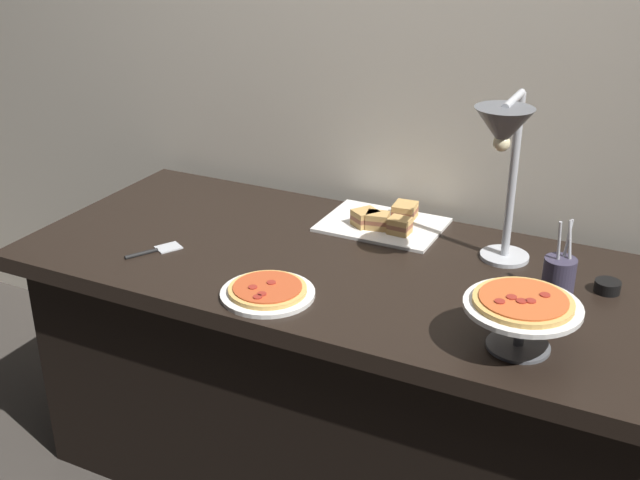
# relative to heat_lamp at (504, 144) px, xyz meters

# --- Properties ---
(ground_plane) EXTENTS (8.00, 8.00, 0.00)m
(ground_plane) POSITION_rel_heat_lamp_xyz_m (-0.40, -0.08, -1.14)
(ground_plane) COLOR #38332D
(back_wall) EXTENTS (4.40, 0.04, 2.40)m
(back_wall) POSITION_rel_heat_lamp_xyz_m (-0.40, 0.42, 0.06)
(back_wall) COLOR beige
(back_wall) RESTS_ON ground_plane
(buffet_table) EXTENTS (1.90, 0.84, 0.76)m
(buffet_table) POSITION_rel_heat_lamp_xyz_m (-0.40, -0.08, -0.76)
(buffet_table) COLOR black
(buffet_table) RESTS_ON ground_plane
(heat_lamp) EXTENTS (0.15, 0.32, 0.50)m
(heat_lamp) POSITION_rel_heat_lamp_xyz_m (0.00, 0.00, 0.00)
(heat_lamp) COLOR #B7BABF
(heat_lamp) RESTS_ON buffet_table
(pizza_plate_front) EXTENTS (0.25, 0.25, 0.03)m
(pizza_plate_front) POSITION_rel_heat_lamp_xyz_m (-0.50, -0.36, -0.37)
(pizza_plate_front) COLOR white
(pizza_plate_front) RESTS_ON buffet_table
(pizza_plate_center) EXTENTS (0.27, 0.27, 0.13)m
(pizza_plate_center) POSITION_rel_heat_lamp_xyz_m (0.15, -0.32, -0.28)
(pizza_plate_center) COLOR #595B60
(pizza_plate_center) RESTS_ON buffet_table
(sandwich_platter) EXTENTS (0.37, 0.28, 0.06)m
(sandwich_platter) POSITION_rel_heat_lamp_xyz_m (-0.39, 0.20, -0.36)
(sandwich_platter) COLOR white
(sandwich_platter) RESTS_ON buffet_table
(sauce_cup_near) EXTENTS (0.07, 0.07, 0.03)m
(sauce_cup_near) POSITION_rel_heat_lamp_xyz_m (0.30, 0.06, -0.37)
(sauce_cup_near) COLOR black
(sauce_cup_near) RESTS_ON buffet_table
(utensil_holder) EXTENTS (0.08, 0.08, 0.22)m
(utensil_holder) POSITION_rel_heat_lamp_xyz_m (0.18, -0.03, -0.33)
(utensil_holder) COLOR #383347
(utensil_holder) RESTS_ON buffet_table
(serving_spatula) EXTENTS (0.11, 0.16, 0.01)m
(serving_spatula) POSITION_rel_heat_lamp_xyz_m (-0.93, -0.27, -0.38)
(serving_spatula) COLOR #B7BABF
(serving_spatula) RESTS_ON buffet_table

